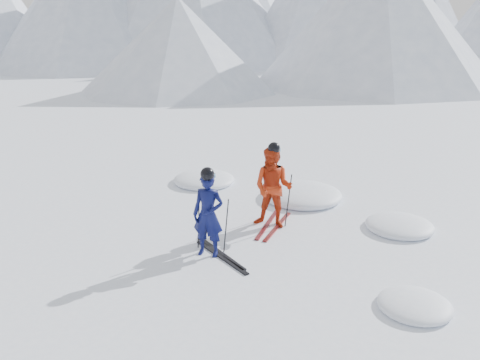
% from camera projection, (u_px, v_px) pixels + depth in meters
% --- Properties ---
extents(ground, '(160.00, 160.00, 0.00)m').
position_uv_depth(ground, '(303.00, 251.00, 9.92)').
color(ground, white).
rests_on(ground, ground).
extents(skier_blue, '(0.65, 0.48, 1.65)m').
position_uv_depth(skier_blue, '(208.00, 215.00, 9.54)').
color(skier_blue, '#0B0F43').
rests_on(skier_blue, ground).
extents(skier_red, '(0.92, 0.75, 1.78)m').
position_uv_depth(skier_red, '(273.00, 188.00, 10.84)').
color(skier_red, '#B82C0E').
rests_on(skier_red, ground).
extents(pole_blue_left, '(0.11, 0.08, 1.10)m').
position_uv_depth(pole_blue_left, '(199.00, 223.00, 9.88)').
color(pole_blue_left, black).
rests_on(pole_blue_left, ground).
extents(pole_blue_right, '(0.11, 0.07, 1.10)m').
position_uv_depth(pole_blue_right, '(226.00, 226.00, 9.74)').
color(pole_blue_right, black).
rests_on(pole_blue_right, ground).
extents(pole_red_left, '(0.12, 0.09, 1.18)m').
position_uv_depth(pole_red_left, '(265.00, 195.00, 11.27)').
color(pole_red_left, black).
rests_on(pole_red_left, ground).
extents(pole_red_right, '(0.12, 0.08, 1.18)m').
position_uv_depth(pole_red_right, '(288.00, 201.00, 10.94)').
color(pole_red_right, black).
rests_on(pole_red_right, ground).
extents(ski_worn_left, '(0.31, 1.70, 0.03)m').
position_uv_depth(ski_worn_left, '(267.00, 225.00, 11.16)').
color(ski_worn_left, black).
rests_on(ski_worn_left, ground).
extents(ski_worn_right, '(0.19, 1.70, 0.03)m').
position_uv_depth(ski_worn_right, '(277.00, 226.00, 11.06)').
color(ski_worn_right, black).
rests_on(ski_worn_right, ground).
extents(ski_loose_a, '(1.50, 0.96, 0.03)m').
position_uv_depth(ski_loose_a, '(220.00, 253.00, 9.83)').
color(ski_loose_a, black).
rests_on(ski_loose_a, ground).
extents(ski_loose_b, '(1.53, 0.91, 0.03)m').
position_uv_depth(ski_loose_b, '(221.00, 257.00, 9.66)').
color(ski_loose_b, black).
rests_on(ski_loose_b, ground).
extents(snow_lumps, '(7.53, 5.64, 0.44)m').
position_uv_depth(snow_lumps, '(294.00, 205.00, 12.38)').
color(snow_lumps, white).
rests_on(snow_lumps, ground).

